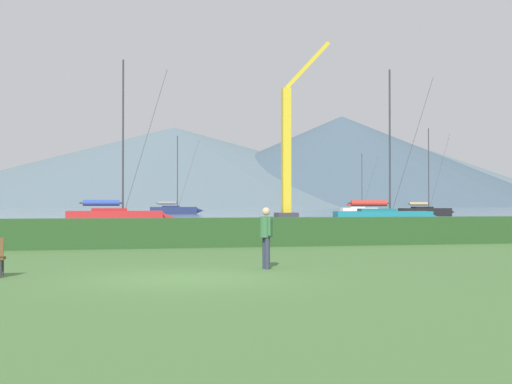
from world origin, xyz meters
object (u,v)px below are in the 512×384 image
object	(u,v)px
sailboat_slip_2	(174,210)
sailboat_slip_7	(383,217)
sailboat_slip_4	(426,211)
sailboat_slip_1	(360,210)
person_standing_walker	(266,233)
dock_crane	(288,162)
sailboat_slip_3	(116,216)

from	to	relation	value
sailboat_slip_2	sailboat_slip_7	distance (m)	56.11
sailboat_slip_2	sailboat_slip_4	world-z (taller)	sailboat_slip_2
sailboat_slip_1	sailboat_slip_7	xyz separation A→B (m)	(-20.05, -56.93, 0.12)
person_standing_walker	dock_crane	distance (m)	47.64
person_standing_walker	sailboat_slip_2	bearing A→B (deg)	78.81
sailboat_slip_2	person_standing_walker	world-z (taller)	sailboat_slip_2
sailboat_slip_1	sailboat_slip_3	bearing A→B (deg)	-122.90
person_standing_walker	dock_crane	xyz separation A→B (m)	(12.86, 45.63, 4.72)
sailboat_slip_4	dock_crane	xyz separation A→B (m)	(-23.67, -18.35, 5.03)
sailboat_slip_1	sailboat_slip_7	bearing A→B (deg)	-104.67
sailboat_slip_3	sailboat_slip_2	bearing A→B (deg)	78.90
sailboat_slip_3	dock_crane	bearing A→B (deg)	31.29
sailboat_slip_2	sailboat_slip_4	distance (m)	37.49
sailboat_slip_7	dock_crane	world-z (taller)	dock_crane
sailboat_slip_7	sailboat_slip_4	bearing A→B (deg)	68.64
sailboat_slip_2	dock_crane	distance (m)	40.48
sailboat_slip_1	sailboat_slip_4	size ratio (longest dim) A/B	0.85
sailboat_slip_4	sailboat_slip_7	xyz separation A→B (m)	(-20.38, -33.95, 0.04)
sailboat_slip_3	sailboat_slip_4	bearing A→B (deg)	34.82
sailboat_slip_4	dock_crane	bearing A→B (deg)	-143.63
sailboat_slip_3	sailboat_slip_7	bearing A→B (deg)	-15.82
sailboat_slip_1	person_standing_walker	size ratio (longest dim) A/B	5.97
sailboat_slip_3	sailboat_slip_7	distance (m)	20.44
dock_crane	person_standing_walker	bearing A→B (deg)	-105.74
sailboat_slip_1	sailboat_slip_4	bearing A→B (deg)	-84.45
sailboat_slip_7	dock_crane	size ratio (longest dim) A/B	0.67
sailboat_slip_3	sailboat_slip_7	xyz separation A→B (m)	(19.73, -5.34, -0.02)
sailboat_slip_3	sailboat_slip_4	xyz separation A→B (m)	(40.11, 28.61, -0.06)
sailboat_slip_4	person_standing_walker	size ratio (longest dim) A/B	7.01
sailboat_slip_1	dock_crane	distance (m)	47.74
sailboat_slip_3	sailboat_slip_1	bearing A→B (deg)	51.68
sailboat_slip_1	sailboat_slip_2	bearing A→B (deg)	-171.86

